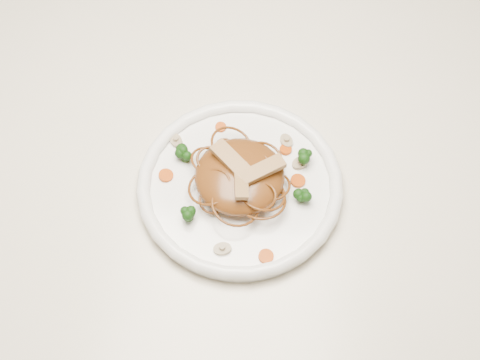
# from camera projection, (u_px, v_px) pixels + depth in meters

# --- Properties ---
(ground) EXTENTS (4.00, 4.00, 0.00)m
(ground) POSITION_uv_depth(u_px,v_px,m) (224.00, 314.00, 1.67)
(ground) COLOR brown
(ground) RESTS_ON ground
(table) EXTENTS (1.20, 0.80, 0.75)m
(table) POSITION_uv_depth(u_px,v_px,m) (215.00, 180.00, 1.11)
(table) COLOR #F2E6CD
(table) RESTS_ON ground
(plate) EXTENTS (0.31, 0.31, 0.02)m
(plate) POSITION_uv_depth(u_px,v_px,m) (240.00, 188.00, 0.98)
(plate) COLOR white
(plate) RESTS_ON table
(noodle_mound) EXTENTS (0.16, 0.16, 0.04)m
(noodle_mound) POSITION_uv_depth(u_px,v_px,m) (240.00, 176.00, 0.95)
(noodle_mound) COLOR brown
(noodle_mound) RESTS_ON plate
(chicken_a) EXTENTS (0.07, 0.06, 0.01)m
(chicken_a) POSITION_uv_depth(u_px,v_px,m) (263.00, 170.00, 0.93)
(chicken_a) COLOR #9E7A4A
(chicken_a) RESTS_ON noodle_mound
(chicken_b) EXTENTS (0.07, 0.06, 0.01)m
(chicken_b) POSITION_uv_depth(u_px,v_px,m) (232.00, 161.00, 0.93)
(chicken_b) COLOR #9E7A4A
(chicken_b) RESTS_ON noodle_mound
(chicken_c) EXTENTS (0.03, 0.06, 0.01)m
(chicken_c) POSITION_uv_depth(u_px,v_px,m) (241.00, 181.00, 0.92)
(chicken_c) COLOR #9E7A4A
(chicken_c) RESTS_ON noodle_mound
(broccoli_0) EXTENTS (0.03, 0.03, 0.03)m
(broccoli_0) POSITION_uv_depth(u_px,v_px,m) (303.00, 158.00, 0.98)
(broccoli_0) COLOR #17430E
(broccoli_0) RESTS_ON plate
(broccoli_1) EXTENTS (0.03, 0.03, 0.03)m
(broccoli_1) POSITION_uv_depth(u_px,v_px,m) (185.00, 154.00, 0.98)
(broccoli_1) COLOR #17430E
(broccoli_1) RESTS_ON plate
(broccoli_2) EXTENTS (0.03, 0.03, 0.03)m
(broccoli_2) POSITION_uv_depth(u_px,v_px,m) (188.00, 212.00, 0.93)
(broccoli_2) COLOR #17430E
(broccoli_2) RESTS_ON plate
(broccoli_3) EXTENTS (0.03, 0.03, 0.03)m
(broccoli_3) POSITION_uv_depth(u_px,v_px,m) (302.00, 194.00, 0.95)
(broccoli_3) COLOR #17430E
(broccoli_3) RESTS_ON plate
(carrot_0) EXTENTS (0.02, 0.02, 0.00)m
(carrot_0) POSITION_uv_depth(u_px,v_px,m) (286.00, 150.00, 1.00)
(carrot_0) COLOR #BE3D06
(carrot_0) RESTS_ON plate
(carrot_1) EXTENTS (0.03, 0.03, 0.00)m
(carrot_1) POSITION_uv_depth(u_px,v_px,m) (166.00, 175.00, 0.97)
(carrot_1) COLOR #BE3D06
(carrot_1) RESTS_ON plate
(carrot_2) EXTENTS (0.02, 0.02, 0.00)m
(carrot_2) POSITION_uv_depth(u_px,v_px,m) (298.00, 181.00, 0.97)
(carrot_2) COLOR #BE3D06
(carrot_2) RESTS_ON plate
(carrot_3) EXTENTS (0.02, 0.02, 0.00)m
(carrot_3) POSITION_uv_depth(u_px,v_px,m) (221.00, 127.00, 1.02)
(carrot_3) COLOR #BE3D06
(carrot_3) RESTS_ON plate
(carrot_4) EXTENTS (0.03, 0.03, 0.00)m
(carrot_4) POSITION_uv_depth(u_px,v_px,m) (266.00, 256.00, 0.91)
(carrot_4) COLOR #BE3D06
(carrot_4) RESTS_ON plate
(mushroom_0) EXTENTS (0.03, 0.03, 0.01)m
(mushroom_0) POSITION_uv_depth(u_px,v_px,m) (222.00, 249.00, 0.91)
(mushroom_0) COLOR #BAAB8C
(mushroom_0) RESTS_ON plate
(mushroom_1) EXTENTS (0.04, 0.04, 0.01)m
(mushroom_1) POSITION_uv_depth(u_px,v_px,m) (300.00, 163.00, 0.99)
(mushroom_1) COLOR #BAAB8C
(mushroom_1) RESTS_ON plate
(mushroom_2) EXTENTS (0.04, 0.04, 0.01)m
(mushroom_2) POSITION_uv_depth(u_px,v_px,m) (176.00, 141.00, 1.01)
(mushroom_2) COLOR #BAAB8C
(mushroom_2) RESTS_ON plate
(mushroom_3) EXTENTS (0.03, 0.03, 0.01)m
(mushroom_3) POSITION_uv_depth(u_px,v_px,m) (286.00, 141.00, 1.01)
(mushroom_3) COLOR #BAAB8C
(mushroom_3) RESTS_ON plate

